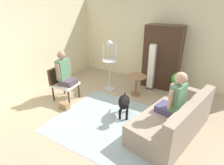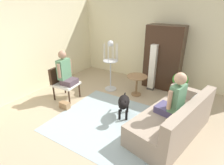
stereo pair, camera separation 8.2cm
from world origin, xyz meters
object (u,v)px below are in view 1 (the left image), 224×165
object	(u,v)px
person_on_couch	(175,98)
potted_plant	(179,83)
armchair	(61,81)
bird_cage_stand	(110,63)
column_lamp	(152,68)
round_end_table	(136,81)
armoire_cabinet	(162,57)
couch	(174,120)
dog	(124,103)
person_on_armchair	(64,71)
handbag	(64,106)

from	to	relation	value
person_on_couch	potted_plant	bearing A→B (deg)	97.63
armchair	person_on_couch	world-z (taller)	person_on_couch
bird_cage_stand	column_lamp	xyz separation A→B (m)	(1.07, 0.68, -0.15)
round_end_table	potted_plant	bearing A→B (deg)	16.80
column_lamp	armoire_cabinet	xyz separation A→B (m)	(0.19, 0.37, 0.26)
couch	bird_cage_stand	xyz separation A→B (m)	(-2.20, 1.11, 0.53)
couch	bird_cage_stand	size ratio (longest dim) A/B	1.39
dog	potted_plant	distance (m)	1.77
person_on_couch	armoire_cabinet	bearing A→B (deg)	112.31
person_on_armchair	armoire_cabinet	size ratio (longest dim) A/B	0.47
potted_plant	handbag	world-z (taller)	potted_plant
armoire_cabinet	handbag	world-z (taller)	armoire_cabinet
column_lamp	armoire_cabinet	world-z (taller)	armoire_cabinet
armchair	handbag	bearing A→B (deg)	-42.98
armchair	person_on_armchair	world-z (taller)	person_on_armchair
person_on_couch	column_lamp	bearing A→B (deg)	120.92
person_on_armchair	column_lamp	distance (m)	2.54
person_on_couch	column_lamp	world-z (taller)	column_lamp
dog	handbag	distance (m)	1.56
couch	person_on_couch	xyz separation A→B (m)	(-0.05, -0.03, 0.51)
round_end_table	potted_plant	distance (m)	1.16
armchair	column_lamp	world-z (taller)	column_lamp
couch	potted_plant	xyz separation A→B (m)	(-0.26, 1.52, 0.18)
couch	column_lamp	bearing A→B (deg)	122.38
round_end_table	armoire_cabinet	world-z (taller)	armoire_cabinet
handbag	potted_plant	bearing A→B (deg)	40.18
dog	column_lamp	xyz separation A→B (m)	(0.01, 1.79, 0.31)
person_on_armchair	dog	bearing A→B (deg)	0.81
potted_plant	handbag	distance (m)	3.10
dog	bird_cage_stand	distance (m)	1.60
potted_plant	column_lamp	xyz separation A→B (m)	(-0.88, 0.26, 0.20)
round_end_table	armchair	bearing A→B (deg)	-143.82
person_on_armchair	bird_cage_stand	size ratio (longest dim) A/B	0.59
couch	handbag	bearing A→B (deg)	-169.99
couch	person_on_armchair	world-z (taller)	person_on_armchair
armchair	column_lamp	size ratio (longest dim) A/B	0.64
dog	armoire_cabinet	world-z (taller)	armoire_cabinet
armoire_cabinet	armchair	bearing A→B (deg)	-133.83
round_end_table	handbag	world-z (taller)	round_end_table
dog	column_lamp	bearing A→B (deg)	89.73
couch	column_lamp	world-z (taller)	column_lamp
person_on_armchair	round_end_table	bearing A→B (deg)	38.30
column_lamp	dog	bearing A→B (deg)	-90.27
potted_plant	armoire_cabinet	world-z (taller)	armoire_cabinet
dog	handbag	world-z (taller)	dog
person_on_couch	bird_cage_stand	world-z (taller)	bird_cage_stand
person_on_armchair	armoire_cabinet	xyz separation A→B (m)	(1.97, 2.18, 0.12)
round_end_table	handbag	bearing A→B (deg)	-126.99
armchair	potted_plant	bearing A→B (deg)	29.31
person_on_couch	column_lamp	xyz separation A→B (m)	(-1.08, 1.81, -0.13)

